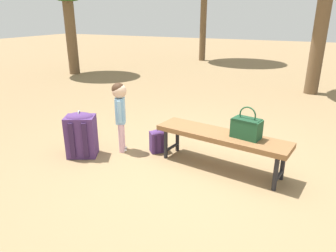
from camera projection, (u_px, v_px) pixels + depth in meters
name	position (u px, v px, depth m)	size (l,w,h in m)	color
ground_plane	(188.00, 168.00, 3.80)	(40.00, 40.00, 0.00)	#8C704C
park_bench	(221.00, 138.00, 3.67)	(1.64, 0.65, 0.45)	brown
handbag	(247.00, 127.00, 3.48)	(0.35, 0.25, 0.37)	#1E4C2D
child_standing	(120.00, 106.00, 4.07)	(0.19, 0.23, 0.95)	#E5B2C6
backpack_large	(81.00, 133.00, 4.03)	(0.45, 0.42, 0.63)	#4C2D66
backpack_small	(157.00, 140.00, 4.19)	(0.24, 0.24, 0.33)	#4C2D66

